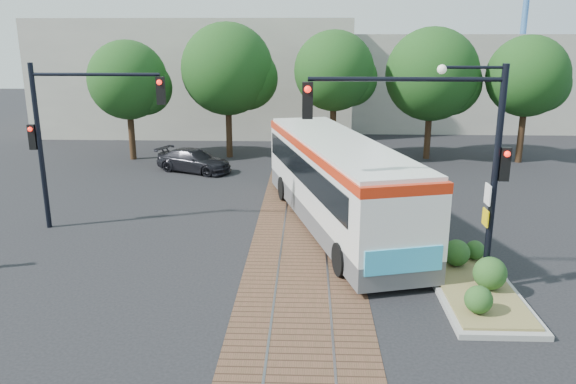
% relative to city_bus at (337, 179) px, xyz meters
% --- Properties ---
extents(ground, '(120.00, 120.00, 0.00)m').
position_rel_city_bus_xyz_m(ground, '(-1.18, -4.59, -1.82)').
color(ground, black).
rests_on(ground, ground).
extents(trackbed, '(3.60, 40.00, 0.02)m').
position_rel_city_bus_xyz_m(trackbed, '(-1.18, -0.59, -1.81)').
color(trackbed, brown).
rests_on(trackbed, ground).
extents(tree_row, '(26.40, 5.60, 7.67)m').
position_rel_city_bus_xyz_m(tree_row, '(0.03, 11.83, 3.03)').
color(tree_row, '#382314').
rests_on(tree_row, ground).
extents(warehouses, '(40.00, 13.00, 8.00)m').
position_rel_city_bus_xyz_m(warehouses, '(-1.71, 24.16, 1.99)').
color(warehouses, '#ADA899').
rests_on(warehouses, ground).
extents(city_bus, '(5.57, 12.44, 3.27)m').
position_rel_city_bus_xyz_m(city_bus, '(0.00, 0.00, 0.00)').
color(city_bus, '#4D4D50').
rests_on(city_bus, ground).
extents(traffic_island, '(2.20, 5.20, 1.13)m').
position_rel_city_bus_xyz_m(traffic_island, '(3.64, -5.49, -1.49)').
color(traffic_island, gray).
rests_on(traffic_island, ground).
extents(signal_pole_main, '(5.49, 0.46, 6.00)m').
position_rel_city_bus_xyz_m(signal_pole_main, '(2.68, -5.40, 2.34)').
color(signal_pole_main, black).
rests_on(signal_pole_main, ground).
extents(signal_pole_left, '(4.99, 0.34, 6.00)m').
position_rel_city_bus_xyz_m(signal_pole_left, '(-9.55, -0.59, 2.04)').
color(signal_pole_left, black).
rests_on(signal_pole_left, ground).
extents(parked_car, '(4.43, 3.18, 1.19)m').
position_rel_city_bus_xyz_m(parked_car, '(-7.03, 8.45, -1.23)').
color(parked_car, black).
rests_on(parked_car, ground).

